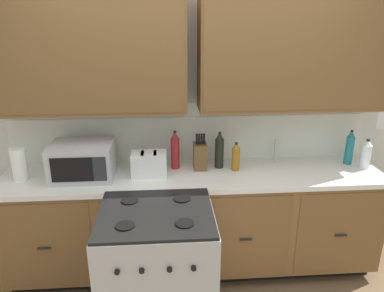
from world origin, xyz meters
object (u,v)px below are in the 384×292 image
at_px(bottle_amber, 236,157).
at_px(bottle_red, 175,150).
at_px(bottle_dark, 219,150).
at_px(bottle_clear, 366,154).
at_px(paper_towel_roll, 19,164).
at_px(toaster, 149,164).
at_px(knife_block, 200,156).
at_px(microwave, 82,161).
at_px(stove_range, 158,272).
at_px(bottle_teal, 350,148).

bearing_deg(bottle_amber, bottle_red, 171.07).
relative_size(bottle_dark, bottle_clear, 1.21).
distance_m(paper_towel_roll, bottle_red, 1.22).
relative_size(toaster, paper_towel_roll, 1.08).
xyz_separation_m(knife_block, bottle_amber, (0.29, -0.05, 0.00)).
xyz_separation_m(toaster, bottle_clear, (1.81, 0.01, 0.03)).
xyz_separation_m(toaster, bottle_red, (0.21, 0.13, 0.06)).
bearing_deg(bottle_clear, bottle_red, 175.73).
height_order(microwave, bottle_dark, bottle_dark).
xyz_separation_m(stove_range, toaster, (-0.06, 0.63, 0.55)).
height_order(bottle_amber, bottle_red, bottle_red).
relative_size(stove_range, bottle_dark, 3.06).
height_order(stove_range, toaster, toaster).
xyz_separation_m(toaster, bottle_amber, (0.71, 0.05, 0.02)).
height_order(toaster, bottle_teal, bottle_teal).
bearing_deg(toaster, stove_range, -84.41).
bearing_deg(paper_towel_roll, stove_range, -30.20).
bearing_deg(stove_range, bottle_teal, 24.32).
height_order(microwave, bottle_amber, microwave).
bearing_deg(knife_block, bottle_red, 172.61).
relative_size(microwave, toaster, 1.71).
distance_m(toaster, bottle_clear, 1.81).
relative_size(microwave, bottle_teal, 1.58).
distance_m(paper_towel_roll, bottle_dark, 1.59).
distance_m(knife_block, bottle_red, 0.21).
distance_m(stove_range, bottle_red, 0.99).
bearing_deg(toaster, knife_block, 13.41).
bearing_deg(bottle_clear, microwave, -179.72).
xyz_separation_m(bottle_dark, bottle_amber, (0.13, -0.07, -0.03)).
xyz_separation_m(microwave, paper_towel_roll, (-0.48, -0.01, -0.01)).
height_order(stove_range, bottle_clear, bottle_clear).
xyz_separation_m(stove_range, bottle_clear, (1.74, 0.64, 0.58)).
bearing_deg(bottle_amber, bottle_dark, 151.01).
height_order(knife_block, bottle_clear, knife_block).
bearing_deg(paper_towel_roll, microwave, 1.20).
height_order(bottle_dark, bottle_amber, bottle_dark).
height_order(bottle_dark, bottle_red, bottle_red).
xyz_separation_m(bottle_amber, bottle_clear, (1.09, -0.04, 0.01)).
xyz_separation_m(knife_block, bottle_teal, (1.29, 0.01, 0.03)).
height_order(microwave, bottle_clear, microwave).
bearing_deg(bottle_dark, knife_block, -173.31).
bearing_deg(bottle_dark, bottle_red, 178.82).
bearing_deg(bottle_red, stove_range, -101.36).
xyz_separation_m(knife_block, bottle_red, (-0.21, 0.03, 0.04)).
bearing_deg(microwave, knife_block, 6.26).
distance_m(paper_towel_roll, bottle_amber, 1.71).
xyz_separation_m(microwave, toaster, (0.52, 0.00, -0.04)).
bearing_deg(stove_range, bottle_dark, 55.16).
bearing_deg(bottle_teal, microwave, -176.98).
relative_size(paper_towel_roll, bottle_amber, 1.08).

